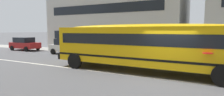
% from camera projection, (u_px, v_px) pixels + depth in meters
% --- Properties ---
extents(ground_plane, '(400.00, 400.00, 0.00)m').
position_uv_depth(ground_plane, '(167.00, 80.00, 9.12)').
color(ground_plane, '#4C4C4F').
extents(sidewalk_far, '(120.00, 3.00, 0.01)m').
position_uv_depth(sidewalk_far, '(184.00, 58.00, 16.39)').
color(sidewalk_far, gray).
rests_on(sidewalk_far, ground_plane).
extents(lane_centreline, '(110.00, 0.16, 0.01)m').
position_uv_depth(lane_centreline, '(167.00, 80.00, 9.12)').
color(lane_centreline, silver).
rests_on(lane_centreline, ground_plane).
extents(school_bus, '(12.97, 3.15, 2.89)m').
position_uv_depth(school_bus, '(146.00, 44.00, 10.77)').
color(school_bus, yellow).
rests_on(school_bus, ground_plane).
extents(parked_car_white_past_driveway, '(3.96, 1.99, 1.64)m').
position_uv_depth(parked_car_white_past_driveway, '(68.00, 46.00, 18.97)').
color(parked_car_white_past_driveway, silver).
rests_on(parked_car_white_past_driveway, ground_plane).
extents(parked_car_red_by_entrance, '(3.92, 1.92, 1.64)m').
position_uv_depth(parked_car_red_by_entrance, '(25.00, 44.00, 22.56)').
color(parked_car_red_by_entrance, maroon).
rests_on(parked_car_red_by_entrance, ground_plane).
extents(apartment_block_far_left, '(18.08, 14.04, 13.30)m').
position_uv_depth(apartment_block_far_left, '(124.00, 4.00, 27.68)').
color(apartment_block_far_left, '#B7B7B2').
rests_on(apartment_block_far_left, ground_plane).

